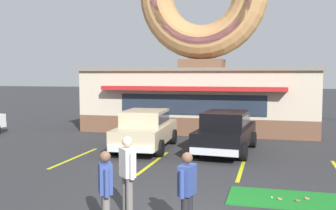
{
  "coord_description": "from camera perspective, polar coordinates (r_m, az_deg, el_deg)",
  "views": [
    {
      "loc": [
        1.98,
        -7.77,
        3.03
      ],
      "look_at": [
        -1.37,
        5.0,
        2.0
      ],
      "focal_mm": 42.0,
      "sensor_mm": 36.0,
      "label": 1
    }
  ],
  "objects": [
    {
      "name": "donut_shop_building",
      "position": [
        22.05,
        4.94,
        6.3
      ],
      "size": [
        12.3,
        6.75,
        10.96
      ],
      "color": "brown",
      "rests_on": "ground"
    },
    {
      "name": "putting_mat",
      "position": [
        10.22,
        19.96,
        -12.97
      ],
      "size": [
        3.88,
        1.47,
        0.03
      ],
      "primitive_type": "cube",
      "color": "#197523",
      "rests_on": "ground"
    },
    {
      "name": "mini_donut_near_right",
      "position": [
        10.05,
        18.29,
        -13.03
      ],
      "size": [
        0.13,
        0.13,
        0.04
      ],
      "primitive_type": "torus",
      "color": "brown",
      "rests_on": "putting_mat"
    },
    {
      "name": "mini_donut_mid_left",
      "position": [
        10.28,
        19.51,
        -12.67
      ],
      "size": [
        0.13,
        0.13,
        0.04
      ],
      "primitive_type": "torus",
      "color": "#A5724C",
      "rests_on": "putting_mat"
    },
    {
      "name": "mini_donut_far_centre",
      "position": [
        10.05,
        15.9,
        -12.97
      ],
      "size": [
        0.13,
        0.13,
        0.04
      ],
      "primitive_type": "torus",
      "color": "#A5724C",
      "rests_on": "putting_mat"
    },
    {
      "name": "golf_ball",
      "position": [
        10.12,
        14.83,
        -12.82
      ],
      "size": [
        0.04,
        0.04,
        0.04
      ],
      "primitive_type": "sphere",
      "color": "white",
      "rests_on": "putting_mat"
    },
    {
      "name": "car_black",
      "position": [
        15.42,
        8.41,
        -3.63
      ],
      "size": [
        2.22,
        4.67,
        1.6
      ],
      "color": "black",
      "rests_on": "ground"
    },
    {
      "name": "car_champagne",
      "position": [
        15.89,
        -3.26,
        -3.35
      ],
      "size": [
        2.19,
        4.66,
        1.6
      ],
      "color": "#BCAD89",
      "rests_on": "ground"
    },
    {
      "name": "pedestrian_blue_sweater_man",
      "position": [
        8.59,
        -5.9,
        -9.57
      ],
      "size": [
        0.44,
        0.46,
        1.71
      ],
      "color": "slate",
      "rests_on": "ground"
    },
    {
      "name": "pedestrian_hooded_kid",
      "position": [
        7.57,
        2.79,
        -12.15
      ],
      "size": [
        0.31,
        0.59,
        1.58
      ],
      "color": "#232328",
      "rests_on": "ground"
    },
    {
      "name": "pedestrian_leather_jacket_man",
      "position": [
        7.74,
        -9.07,
        -11.81
      ],
      "size": [
        0.4,
        0.53,
        1.58
      ],
      "color": "slate",
      "rests_on": "ground"
    },
    {
      "name": "trash_bin",
      "position": [
        21.3,
        -10.47,
        -2.43
      ],
      "size": [
        0.57,
        0.57,
        0.97
      ],
      "color": "#232833",
      "rests_on": "ground"
    },
    {
      "name": "parking_stripe_far_left",
      "position": [
        14.81,
        -13.38,
        -7.45
      ],
      "size": [
        0.12,
        3.6,
        0.01
      ],
      "primitive_type": "cube",
      "color": "yellow",
      "rests_on": "ground"
    },
    {
      "name": "parking_stripe_left",
      "position": [
        13.68,
        -2.1,
        -8.32
      ],
      "size": [
        0.12,
        3.6,
        0.01
      ],
      "primitive_type": "cube",
      "color": "yellow",
      "rests_on": "ground"
    },
    {
      "name": "parking_stripe_mid_left",
      "position": [
        13.15,
        10.66,
        -8.92
      ],
      "size": [
        0.12,
        3.6,
        0.01
      ],
      "primitive_type": "cube",
      "color": "yellow",
      "rests_on": "ground"
    }
  ]
}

